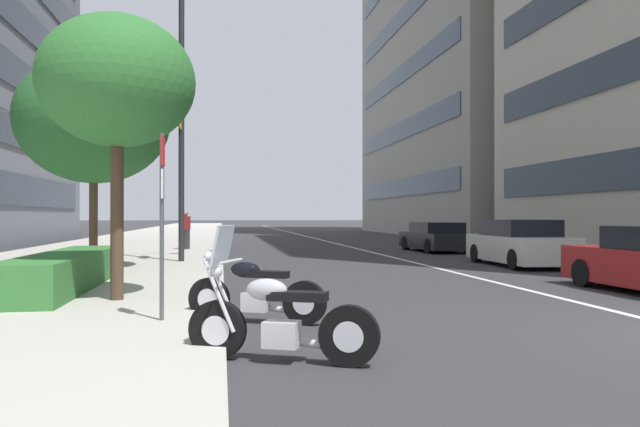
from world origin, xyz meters
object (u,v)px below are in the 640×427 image
car_approaching_light (436,237)px  street_tree_far_plaza (117,83)px  pedestrian_on_plaza (186,230)px  motorcycle_second_in_row (278,322)px  motorcycle_under_tarp (254,294)px  parking_sign_by_curb (162,203)px  street_lamp_with_banners (193,92)px  street_tree_by_lamp_post (94,120)px  car_far_down_avenue (519,244)px

car_approaching_light → street_tree_far_plaza: bearing=140.9°
pedestrian_on_plaza → motorcycle_second_in_row: bearing=123.4°
motorcycle_under_tarp → parking_sign_by_curb: size_ratio=0.78×
pedestrian_on_plaza → street_lamp_with_banners: bearing=122.4°
street_lamp_with_banners → street_tree_far_plaza: (-8.76, 0.86, -1.65)m
car_approaching_light → street_tree_far_plaza: street_tree_far_plaza is taller
street_tree_by_lamp_post → pedestrian_on_plaza: street_tree_by_lamp_post is taller
street_lamp_with_banners → pedestrian_on_plaza: bearing=5.1°
car_far_down_avenue → street_tree_far_plaza: bearing=124.8°
parking_sign_by_curb → street_tree_far_plaza: 3.20m
car_approaching_light → parking_sign_by_curb: (-16.97, 10.14, 1.14)m
car_far_down_avenue → street_tree_far_plaza: street_tree_far_plaza is taller
street_tree_far_plaza → car_far_down_avenue: bearing=-57.3°
car_far_down_avenue → pedestrian_on_plaza: (8.73, 10.84, 0.28)m
street_tree_far_plaza → street_tree_by_lamp_post: street_tree_by_lamp_post is taller
car_far_down_avenue → parking_sign_by_curb: bearing=134.8°
street_lamp_with_banners → street_tree_by_lamp_post: (-2.76, 2.44, -1.39)m
street_tree_far_plaza → pedestrian_on_plaza: size_ratio=2.97×
street_lamp_with_banners → motorcycle_second_in_row: bearing=-173.4°
motorcycle_second_in_row → car_far_down_avenue: 14.29m
motorcycle_second_in_row → street_lamp_with_banners: size_ratio=0.22×
motorcycle_under_tarp → parking_sign_by_curb: (-0.47, 1.29, 1.34)m
motorcycle_second_in_row → street_tree_by_lamp_post: (10.23, 3.95, 3.68)m
pedestrian_on_plaza → car_far_down_avenue: bearing=168.4°
motorcycle_under_tarp → car_far_down_avenue: 12.49m
motorcycle_under_tarp → parking_sign_by_curb: 1.92m
motorcycle_under_tarp → street_tree_far_plaza: bearing=-12.0°
street_tree_by_lamp_post → pedestrian_on_plaza: 10.49m
car_approaching_light → street_lamp_with_banners: 12.84m
street_tree_by_lamp_post → pedestrian_on_plaza: size_ratio=3.46×
car_approaching_light → pedestrian_on_plaza: bearing=82.2°
motorcycle_second_in_row → pedestrian_on_plaza: 20.19m
motorcycle_under_tarp → car_far_down_avenue: (8.84, -8.82, 0.28)m
street_tree_by_lamp_post → pedestrian_on_plaza: (9.84, -1.82, -3.15)m
street_lamp_with_banners → pedestrian_on_plaza: size_ratio=5.55×
car_approaching_light → street_lamp_with_banners: (-6.01, 10.24, 4.89)m
car_approaching_light → motorcycle_second_in_row: bearing=153.2°
car_far_down_avenue → car_approaching_light: (7.67, -0.03, -0.07)m
car_approaching_light → street_tree_by_lamp_post: size_ratio=0.78×
car_approaching_light → street_tree_by_lamp_post: bearing=122.5°
car_far_down_avenue → street_lamp_with_banners: 11.41m
motorcycle_under_tarp → parking_sign_by_curb: parking_sign_by_curb is taller
street_tree_far_plaza → street_tree_by_lamp_post: 6.20m
motorcycle_second_in_row → car_approaching_light: 20.92m
motorcycle_second_in_row → street_tree_far_plaza: street_tree_far_plaza is taller
motorcycle_second_in_row → street_lamp_with_banners: bearing=-60.5°
street_lamp_with_banners → pedestrian_on_plaza: street_lamp_with_banners is taller
parking_sign_by_curb → street_tree_far_plaza: (2.21, 0.96, 2.11)m
car_approaching_light → motorcycle_under_tarp: bearing=149.6°
street_lamp_with_banners → pedestrian_on_plaza: (7.07, 0.63, -4.54)m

